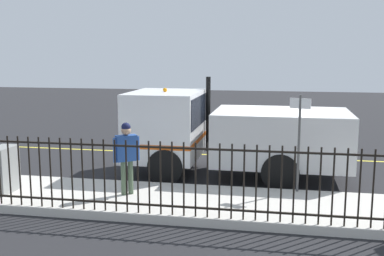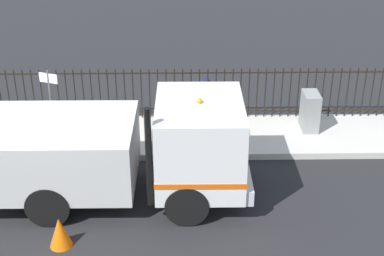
{
  "view_description": "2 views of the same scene",
  "coord_description": "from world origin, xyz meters",
  "px_view_note": "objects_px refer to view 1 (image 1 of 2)",
  "views": [
    {
      "loc": [
        12.92,
        0.01,
        3.47
      ],
      "look_at": [
        1.22,
        -2.19,
        1.52
      ],
      "focal_mm": 43.09,
      "sensor_mm": 36.0,
      "label": 1
    },
    {
      "loc": [
        -10.78,
        -2.79,
        7.31
      ],
      "look_at": [
        1.46,
        -3.0,
        1.15
      ],
      "focal_mm": 51.76,
      "sensor_mm": 36.0,
      "label": 2
    }
  ],
  "objects_px": {
    "work_truck": "(220,130)",
    "street_sign": "(299,132)",
    "utility_cabinet": "(3,170)",
    "traffic_cone": "(268,152)",
    "worker_standing": "(126,151)"
  },
  "relations": [
    {
      "from": "street_sign",
      "to": "worker_standing",
      "type": "bearing_deg",
      "value": -76.07
    },
    {
      "from": "worker_standing",
      "to": "utility_cabinet",
      "type": "relative_size",
      "value": 1.56
    },
    {
      "from": "worker_standing",
      "to": "street_sign",
      "type": "height_order",
      "value": "street_sign"
    },
    {
      "from": "work_truck",
      "to": "street_sign",
      "type": "height_order",
      "value": "work_truck"
    },
    {
      "from": "utility_cabinet",
      "to": "traffic_cone",
      "type": "distance_m",
      "value": 7.85
    },
    {
      "from": "worker_standing",
      "to": "traffic_cone",
      "type": "relative_size",
      "value": 2.56
    },
    {
      "from": "work_truck",
      "to": "utility_cabinet",
      "type": "relative_size",
      "value": 5.74
    },
    {
      "from": "traffic_cone",
      "to": "street_sign",
      "type": "relative_size",
      "value": 0.29
    },
    {
      "from": "work_truck",
      "to": "street_sign",
      "type": "bearing_deg",
      "value": -129.09
    },
    {
      "from": "utility_cabinet",
      "to": "worker_standing",
      "type": "bearing_deg",
      "value": 96.84
    },
    {
      "from": "work_truck",
      "to": "utility_cabinet",
      "type": "xyz_separation_m",
      "value": [
        3.05,
        -4.8,
        -0.6
      ]
    },
    {
      "from": "utility_cabinet",
      "to": "street_sign",
      "type": "bearing_deg",
      "value": 100.93
    },
    {
      "from": "work_truck",
      "to": "worker_standing",
      "type": "bearing_deg",
      "value": 145.97
    },
    {
      "from": "utility_cabinet",
      "to": "traffic_cone",
      "type": "bearing_deg",
      "value": 128.73
    },
    {
      "from": "traffic_cone",
      "to": "worker_standing",
      "type": "bearing_deg",
      "value": -34.78
    }
  ]
}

